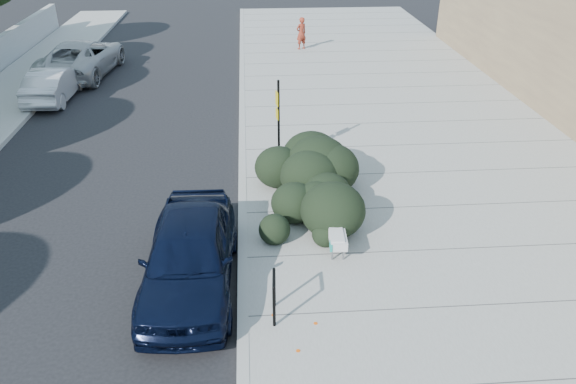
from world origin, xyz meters
name	(u,v)px	position (x,y,z in m)	size (l,w,h in m)	color
ground	(243,263)	(0.00, 0.00, 0.00)	(120.00, 120.00, 0.00)	black
sidewalk_near	(422,160)	(5.60, 5.00, 0.07)	(11.20, 50.00, 0.15)	gray
curb_near	(242,165)	(0.00, 5.00, 0.08)	(0.22, 50.00, 0.17)	#9E9E99
bench	(335,226)	(2.18, 0.49, 0.60)	(0.50, 1.90, 0.57)	gray
bike_rack	(274,293)	(0.62, -2.00, 0.71)	(0.09, 0.64, 0.93)	black
sign_post	(278,117)	(1.11, 5.00, 1.61)	(0.12, 0.30, 2.58)	black
hedge	(308,174)	(1.73, 2.50, 0.96)	(2.15, 4.31, 1.61)	black
sedan_navy	(189,255)	(-1.09, -0.72, 0.79)	(1.87, 4.64, 1.58)	black
wagon_silver	(54,84)	(-7.50, 11.88, 0.66)	(1.40, 4.01, 1.32)	#BCBCC1
suv_silver	(82,57)	(-7.22, 15.35, 0.79)	(2.63, 5.70, 1.59)	#A3A5A8
pedestrian	(301,33)	(3.09, 18.66, 0.96)	(0.59, 0.39, 1.62)	maroon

